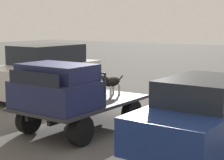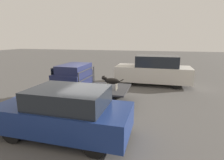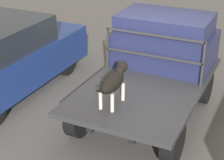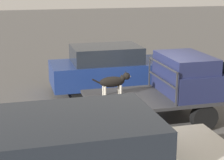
% 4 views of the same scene
% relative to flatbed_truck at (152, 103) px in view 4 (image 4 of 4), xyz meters
% --- Properties ---
extents(ground_plane, '(80.00, 80.00, 0.00)m').
position_rel_flatbed_truck_xyz_m(ground_plane, '(0.00, 0.00, -0.56)').
color(ground_plane, '#514F4C').
extents(flatbed_truck, '(3.53, 2.06, 0.76)m').
position_rel_flatbed_truck_xyz_m(flatbed_truck, '(0.00, 0.00, 0.00)').
color(flatbed_truck, black).
rests_on(flatbed_truck, ground).
extents(truck_cab, '(1.39, 1.94, 1.07)m').
position_rel_flatbed_truck_xyz_m(truck_cab, '(0.99, 0.00, 0.71)').
color(truck_cab, '#1E2347').
rests_on(truck_cab, flatbed_truck).
extents(truck_headboard, '(0.04, 1.94, 0.86)m').
position_rel_flatbed_truck_xyz_m(truck_headboard, '(0.26, 0.00, 0.77)').
color(truck_headboard, '#2D2D30').
rests_on(truck_headboard, flatbed_truck).
extents(dog, '(1.08, 0.28, 0.66)m').
position_rel_flatbed_truck_xyz_m(dog, '(-0.99, 0.23, 0.61)').
color(dog, beige).
rests_on(dog, flatbed_truck).
extents(parked_sedan, '(4.20, 1.78, 1.59)m').
position_rel_flatbed_truck_xyz_m(parked_sedan, '(-0.32, 3.20, 0.24)').
color(parked_sedan, black).
rests_on(parked_sedan, ground).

